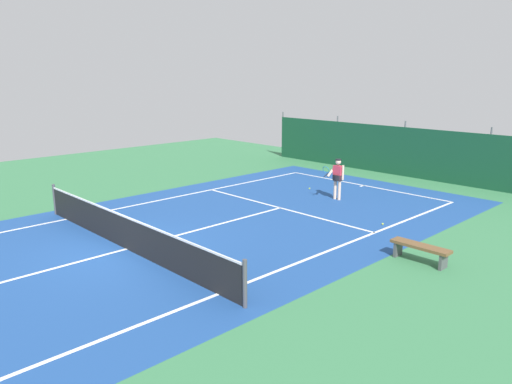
% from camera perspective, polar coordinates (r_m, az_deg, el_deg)
% --- Properties ---
extents(ground_plane, '(36.00, 36.00, 0.00)m').
position_cam_1_polar(ground_plane, '(14.58, -14.83, -6.47)').
color(ground_plane, '#387A4C').
extents(court_surface, '(11.02, 26.60, 0.01)m').
position_cam_1_polar(court_surface, '(14.57, -14.83, -6.46)').
color(court_surface, '#1E478C').
rests_on(court_surface, ground).
extents(tennis_net, '(10.12, 0.10, 1.10)m').
position_cam_1_polar(tennis_net, '(14.41, -14.96, -4.56)').
color(tennis_net, black).
rests_on(tennis_net, ground).
extents(back_fence, '(16.30, 0.98, 2.70)m').
position_cam_1_polar(back_fence, '(25.57, 17.23, 3.45)').
color(back_fence, '#14472D').
rests_on(back_fence, ground).
extents(tennis_player, '(0.69, 0.77, 1.64)m').
position_cam_1_polar(tennis_player, '(19.63, 9.49, 1.85)').
color(tennis_player, beige).
rests_on(tennis_player, ground).
extents(tennis_ball_near_player, '(0.07, 0.07, 0.07)m').
position_cam_1_polar(tennis_ball_near_player, '(16.83, 14.57, -3.63)').
color(tennis_ball_near_player, '#CCDB33').
rests_on(tennis_ball_near_player, ground).
extents(tennis_ball_midcourt, '(0.07, 0.07, 0.07)m').
position_cam_1_polar(tennis_ball_midcourt, '(21.45, 6.27, 0.41)').
color(tennis_ball_midcourt, '#CCDB33').
rests_on(tennis_ball_midcourt, ground).
extents(parked_car, '(2.02, 4.20, 1.68)m').
position_cam_1_polar(parked_car, '(27.68, 17.35, 4.54)').
color(parked_car, silver).
rests_on(parked_car, ground).
extents(courtside_bench, '(1.60, 0.40, 0.49)m').
position_cam_1_polar(courtside_bench, '(13.75, 18.63, -6.31)').
color(courtside_bench, brown).
rests_on(courtside_bench, ground).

